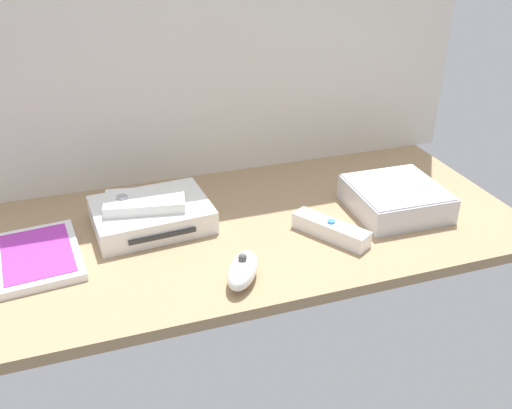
{
  "coord_description": "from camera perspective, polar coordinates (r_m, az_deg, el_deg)",
  "views": [
    {
      "loc": [
        -29.19,
        -86.79,
        53.68
      ],
      "look_at": [
        0.0,
        0.0,
        4.0
      ],
      "focal_mm": 39.41,
      "sensor_mm": 36.0,
      "label": 1
    }
  ],
  "objects": [
    {
      "name": "remote_nunchuk",
      "position": [
        0.9,
        -1.36,
        -6.66
      ],
      "size": [
        8.94,
        10.83,
        5.1
      ],
      "rotation": [
        0.0,
        0.0,
        -0.54
      ],
      "color": "white",
      "rests_on": "ground_plane"
    },
    {
      "name": "ground_plane",
      "position": [
        1.07,
        0.0,
        -2.36
      ],
      "size": [
        100.0,
        48.0,
        2.0
      ],
      "primitive_type": "cube",
      "color": "#9E7F5B",
      "rests_on": "ground"
    },
    {
      "name": "game_console",
      "position": [
        1.06,
        -10.56,
        -1.02
      ],
      "size": [
        22.16,
        17.71,
        4.4
      ],
      "rotation": [
        0.0,
        0.0,
        0.08
      ],
      "color": "white",
      "rests_on": "ground_plane"
    },
    {
      "name": "remote_wand",
      "position": [
        1.02,
        7.58,
        -2.55
      ],
      "size": [
        10.78,
        14.51,
        3.4
      ],
      "rotation": [
        0.0,
        0.0,
        0.55
      ],
      "color": "white",
      "rests_on": "ground_plane"
    },
    {
      "name": "back_wall",
      "position": [
        1.17,
        -4.03,
        17.75
      ],
      "size": [
        110.0,
        1.2,
        64.0
      ],
      "primitive_type": "cube",
      "color": "silver",
      "rests_on": "ground"
    },
    {
      "name": "game_case",
      "position": [
        1.02,
        -21.29,
        -4.96
      ],
      "size": [
        15.36,
        20.22,
        1.56
      ],
      "rotation": [
        0.0,
        0.0,
        0.1
      ],
      "color": "white",
      "rests_on": "ground_plane"
    },
    {
      "name": "mini_computer",
      "position": [
        1.13,
        13.97,
        0.64
      ],
      "size": [
        17.43,
        17.43,
        5.3
      ],
      "rotation": [
        0.0,
        0.0,
        -0.03
      ],
      "color": "silver",
      "rests_on": "ground_plane"
    },
    {
      "name": "remote_classic_pad",
      "position": [
        1.04,
        -11.22,
        0.32
      ],
      "size": [
        15.56,
        10.36,
        2.4
      ],
      "rotation": [
        0.0,
        0.0,
        -0.17
      ],
      "color": "white",
      "rests_on": "game_console"
    }
  ]
}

